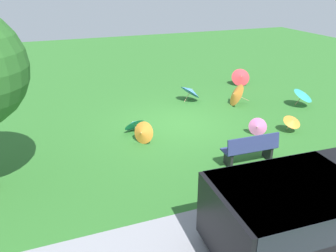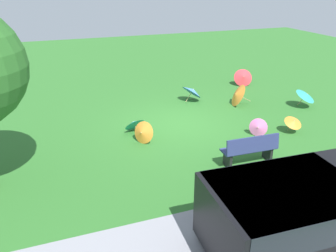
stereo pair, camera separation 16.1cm
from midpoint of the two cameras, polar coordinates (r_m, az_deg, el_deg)
name	(u,v)px [view 1 (the left image)]	position (r m, az deg, el deg)	size (l,w,h in m)	color
ground	(178,124)	(12.35, 1.34, 0.35)	(40.00, 40.00, 0.00)	#2D6B28
van_dark	(321,207)	(7.20, 23.61, -12.22)	(4.67, 2.28, 1.53)	black
park_bench	(251,149)	(9.85, 13.14, -3.71)	(1.61, 0.53, 0.90)	navy
parasol_pink_0	(257,127)	(11.72, 14.31, -0.14)	(0.61, 0.61, 0.61)	tan
parasol_teal_0	(134,124)	(11.66, -6.15, 0.41)	(0.82, 0.74, 0.61)	tan
parasol_orange_0	(235,94)	(14.30, 10.81, 5.21)	(0.98, 1.05, 0.92)	tan
parasol_orange_1	(293,121)	(12.29, 19.70, 0.79)	(0.61, 0.60, 0.59)	tan
parasol_red_0	(241,77)	(17.09, 11.80, 8.02)	(1.03, 0.99, 0.84)	tan
parasol_blue_0	(191,91)	(14.59, 3.52, 5.90)	(0.99, 1.06, 0.79)	tan
parasol_orange_2	(142,133)	(10.83, -4.72, -1.14)	(0.80, 0.79, 0.72)	tan
parasol_teal_1	(304,94)	(14.90, 21.45, 4.94)	(1.15, 1.14, 0.78)	tan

